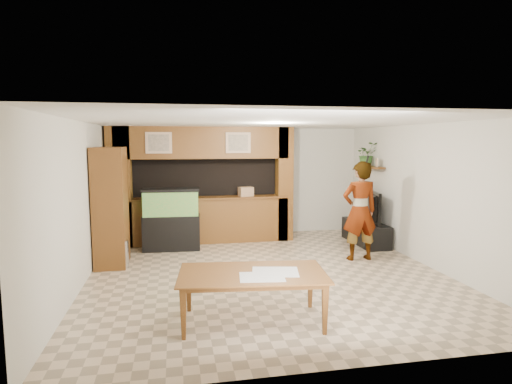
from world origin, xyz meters
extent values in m
plane|color=tan|center=(0.00, 0.00, 0.00)|extent=(6.50, 6.50, 0.00)
plane|color=white|center=(0.00, 0.00, 2.60)|extent=(6.50, 6.50, 0.00)
plane|color=beige|center=(0.00, 3.25, 1.30)|extent=(6.00, 0.00, 6.00)
plane|color=beige|center=(-3.00, 0.00, 1.30)|extent=(0.00, 6.50, 6.50)
plane|color=beige|center=(3.00, 0.00, 1.30)|extent=(0.00, 6.50, 6.50)
cube|color=brown|center=(-0.90, 2.45, 0.50)|extent=(3.80, 0.35, 1.00)
cube|color=brown|center=(-0.90, 2.45, 1.02)|extent=(3.80, 0.43, 0.04)
cube|color=brown|center=(-0.90, 2.45, 2.25)|extent=(3.80, 0.35, 0.70)
cube|color=brown|center=(-2.70, 2.45, 1.30)|extent=(0.50, 0.35, 2.60)
cube|color=brown|center=(0.95, 2.45, 1.30)|extent=(0.35, 0.35, 2.60)
cube|color=black|center=(-0.90, 3.00, 1.45)|extent=(4.20, 0.45, 0.85)
cube|color=tan|center=(-1.85, 2.26, 2.25)|extent=(0.55, 0.03, 0.45)
cube|color=tan|center=(-1.85, 2.24, 2.25)|extent=(0.43, 0.01, 0.35)
cube|color=tan|center=(-0.15, 2.26, 2.25)|extent=(0.55, 0.03, 0.45)
cube|color=tan|center=(-0.15, 2.24, 2.25)|extent=(0.43, 0.01, 0.35)
cylinder|color=black|center=(-2.97, 1.00, 1.90)|extent=(0.04, 0.25, 0.25)
cylinder|color=white|center=(-2.94, 1.00, 1.90)|extent=(0.01, 0.21, 0.21)
cube|color=brown|center=(2.85, 1.95, 1.70)|extent=(0.25, 0.90, 0.04)
cube|color=brown|center=(-2.70, 1.04, 1.09)|extent=(0.54, 0.89, 2.18)
cylinder|color=#B2B2B7|center=(-2.52, 0.80, 0.25)|extent=(0.27, 0.27, 0.50)
cube|color=black|center=(-1.62, 1.95, 0.37)|extent=(1.18, 0.44, 0.74)
cube|color=#33803A|center=(-1.62, 1.95, 0.99)|extent=(1.13, 0.41, 0.51)
cube|color=black|center=(-1.62, 1.95, 1.28)|extent=(1.18, 0.44, 0.06)
cube|color=black|center=(2.65, 1.70, 0.25)|extent=(0.54, 1.47, 0.49)
imported|color=black|center=(2.65, 1.70, 0.85)|extent=(0.41, 1.24, 0.71)
cube|color=tan|center=(2.85, 1.68, 1.81)|extent=(0.06, 0.14, 0.19)
imported|color=#2E5A24|center=(2.82, 2.13, 1.99)|extent=(0.50, 0.44, 0.54)
imported|color=tan|center=(1.94, 0.50, 0.95)|extent=(0.71, 0.48, 1.91)
cylinder|color=black|center=(1.99, 0.34, 1.95)|extent=(0.03, 0.10, 0.15)
imported|color=brown|center=(-0.61, -2.00, 0.32)|extent=(1.94, 1.22, 0.65)
cube|color=silver|center=(-0.32, -2.00, 0.65)|extent=(0.65, 0.52, 0.01)
cube|color=silver|center=(-0.53, -2.17, 0.65)|extent=(0.58, 0.46, 0.01)
cube|color=#A07956|center=(0.05, 2.45, 1.14)|extent=(0.35, 0.28, 0.21)
camera|label=1|loc=(-1.54, -7.07, 2.28)|focal=30.00mm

